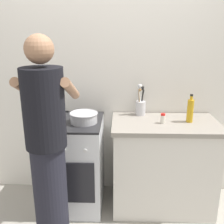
% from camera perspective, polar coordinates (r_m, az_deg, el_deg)
% --- Properties ---
extents(ground, '(6.00, 6.00, 0.00)m').
position_cam_1_polar(ground, '(2.78, -1.19, -20.86)').
color(ground, gray).
extents(back_wall, '(3.20, 0.10, 2.50)m').
position_cam_1_polar(back_wall, '(2.72, 3.45, 7.39)').
color(back_wall, silver).
rests_on(back_wall, ground).
extents(countertop, '(1.00, 0.60, 0.90)m').
position_cam_1_polar(countertop, '(2.69, 10.95, -11.13)').
color(countertop, silver).
rests_on(countertop, ground).
extents(stove_range, '(0.60, 0.62, 0.90)m').
position_cam_1_polar(stove_range, '(2.70, -8.67, -10.97)').
color(stove_range, silver).
rests_on(stove_range, ground).
extents(pot, '(0.27, 0.21, 0.10)m').
position_cam_1_polar(pot, '(2.51, -12.39, -0.86)').
color(pot, '#B2B2B7').
rests_on(pot, stove_range).
extents(mixing_bowl, '(0.26, 0.26, 0.10)m').
position_cam_1_polar(mixing_bowl, '(2.44, -6.14, -1.10)').
color(mixing_bowl, '#B7B7BC').
rests_on(mixing_bowl, stove_range).
extents(utensil_crock, '(0.10, 0.10, 0.32)m').
position_cam_1_polar(utensil_crock, '(2.65, 6.20, 1.50)').
color(utensil_crock, silver).
rests_on(utensil_crock, countertop).
extents(spice_bottle, '(0.04, 0.04, 0.09)m').
position_cam_1_polar(spice_bottle, '(2.45, 10.98, -1.40)').
color(spice_bottle, silver).
rests_on(spice_bottle, countertop).
extents(oil_bottle, '(0.06, 0.06, 0.26)m').
position_cam_1_polar(oil_bottle, '(2.53, 16.62, 0.34)').
color(oil_bottle, gold).
rests_on(oil_bottle, countertop).
extents(person, '(0.41, 0.50, 1.70)m').
position_cam_1_polar(person, '(2.04, -13.84, -8.15)').
color(person, black).
rests_on(person, ground).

